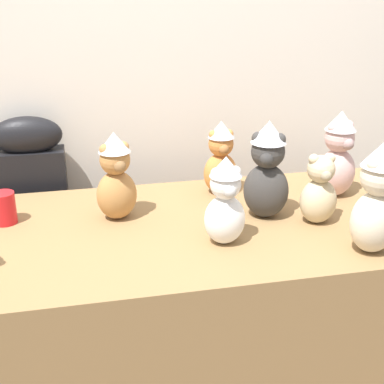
{
  "coord_description": "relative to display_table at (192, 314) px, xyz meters",
  "views": [
    {
      "loc": [
        -0.35,
        -1.4,
        1.53
      ],
      "look_at": [
        0.0,
        0.25,
        0.84
      ],
      "focal_mm": 51.45,
      "sensor_mm": 36.0,
      "label": 1
    }
  ],
  "objects": [
    {
      "name": "teddy_bear_blush",
      "position": [
        0.59,
        0.15,
        0.52
      ],
      "size": [
        0.17,
        0.16,
        0.33
      ],
      "rotation": [
        0.0,
        0.0,
        0.23
      ],
      "color": "beige",
      "rests_on": "display_table"
    },
    {
      "name": "wall_back",
      "position": [
        0.0,
        0.66,
        0.94
      ],
      "size": [
        7.0,
        0.08,
        2.6
      ],
      "primitive_type": "cube",
      "color": "silver",
      "rests_on": "ground_plane"
    },
    {
      "name": "party_cup_red",
      "position": [
        -0.62,
        0.15,
        0.42
      ],
      "size": [
        0.08,
        0.08,
        0.11
      ],
      "primitive_type": "cylinder",
      "color": "red",
      "rests_on": "display_table"
    },
    {
      "name": "teddy_bear_sand",
      "position": [
        0.42,
        -0.07,
        0.48
      ],
      "size": [
        0.13,
        0.11,
        0.25
      ],
      "rotation": [
        0.0,
        0.0,
        -0.01
      ],
      "color": "#CCB78E",
      "rests_on": "display_table"
    },
    {
      "name": "teddy_bear_charcoal",
      "position": [
        0.26,
        0.02,
        0.53
      ],
      "size": [
        0.2,
        0.18,
        0.34
      ],
      "rotation": [
        0.0,
        0.0,
        -0.42
      ],
      "color": "#383533",
      "rests_on": "display_table"
    },
    {
      "name": "display_table",
      "position": [
        0.0,
        0.0,
        0.0
      ],
      "size": [
        1.7,
        0.82,
        0.72
      ],
      "primitive_type": "cube",
      "color": "olive",
      "rests_on": "ground_plane"
    },
    {
      "name": "teddy_bear_ginger",
      "position": [
        0.17,
        0.26,
        0.5
      ],
      "size": [
        0.13,
        0.12,
        0.29
      ],
      "rotation": [
        0.0,
        0.0,
        0.01
      ],
      "color": "#D17F3D",
      "rests_on": "display_table"
    },
    {
      "name": "teddy_bear_caramel",
      "position": [
        -0.24,
        0.11,
        0.51
      ],
      "size": [
        0.17,
        0.15,
        0.31
      ],
      "rotation": [
        0.0,
        0.0,
        0.27
      ],
      "color": "#B27A42",
      "rests_on": "display_table"
    },
    {
      "name": "teddy_bear_cream",
      "position": [
        0.5,
        -0.3,
        0.53
      ],
      "size": [
        0.2,
        0.19,
        0.35
      ],
      "rotation": [
        0.0,
        0.0,
        0.41
      ],
      "color": "beige",
      "rests_on": "display_table"
    },
    {
      "name": "instrument_case",
      "position": [
        -0.56,
        0.54,
        0.14
      ],
      "size": [
        0.28,
        0.12,
        1.0
      ],
      "rotation": [
        0.0,
        0.0,
        -0.01
      ],
      "color": "black",
      "rests_on": "ground_plane"
    },
    {
      "name": "teddy_bear_snow",
      "position": [
        0.07,
        -0.15,
        0.5
      ],
      "size": [
        0.14,
        0.12,
        0.29
      ],
      "rotation": [
        0.0,
        0.0,
        0.06
      ],
      "color": "white",
      "rests_on": "display_table"
    }
  ]
}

